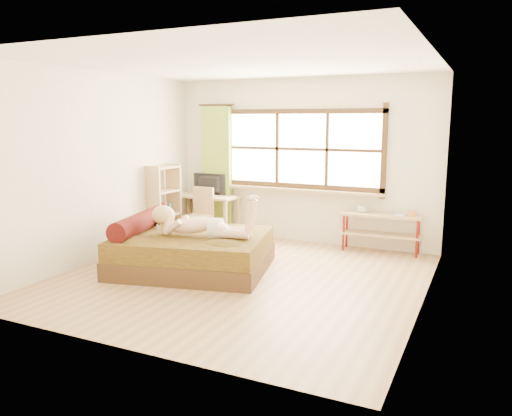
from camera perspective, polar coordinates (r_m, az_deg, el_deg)
The scene contains 18 objects.
floor at distance 6.53m, azimuth -1.77°, elevation -8.01°, with size 4.50×4.50×0.00m, color #9E754C.
ceiling at distance 6.25m, azimuth -1.91°, elevation 16.25°, with size 4.50×4.50×0.00m, color white.
wall_back at distance 8.30m, azimuth 5.27°, elevation 5.35°, with size 4.50×4.50×0.00m, color silver.
wall_front at distance 4.38m, azimuth -15.33°, elevation 0.84°, with size 4.50×4.50×0.00m, color silver.
wall_left at distance 7.54m, azimuth -17.30°, elevation 4.46°, with size 4.50×4.50×0.00m, color silver.
wall_right at distance 5.60m, azimuth 19.16°, elevation 2.58°, with size 4.50×4.50×0.00m, color silver.
window at distance 8.27m, azimuth 5.22°, elevation 6.43°, with size 2.80×0.16×1.46m.
curtain at distance 8.87m, azimuth -4.50°, elevation 4.36°, with size 0.55×0.10×2.20m, color olive.
bed at distance 6.88m, azimuth -7.60°, elevation -4.81°, with size 2.29×2.00×0.75m.
woman at distance 6.63m, azimuth -6.44°, elevation -0.70°, with size 1.39×0.40×0.60m, color #E4B193, non-canonical shape.
kitten at distance 7.27m, azimuth -11.64°, elevation -1.33°, with size 0.30×0.12×0.24m, color black, non-canonical shape.
desk at distance 8.84m, azimuth -5.72°, elevation 0.87°, with size 1.17×0.58×0.72m.
monitor at distance 8.84m, azimuth -5.59°, elevation 2.71°, with size 0.64×0.08×0.37m, color black.
chair at distance 8.50m, azimuth -6.38°, elevation -0.35°, with size 0.42×0.42×0.90m.
pipe_shelf at distance 7.90m, azimuth 14.17°, elevation -1.83°, with size 1.21×0.36×0.68m.
cup at distance 7.92m, azimuth 12.02°, elevation -0.14°, with size 0.13×0.13×0.11m, color gray.
book at distance 7.83m, azimuth 15.57°, elevation -0.74°, with size 0.16×0.22×0.02m, color gray.
bookshelf at distance 8.49m, azimuth -10.49°, elevation 0.57°, with size 0.36×0.58×1.28m.
Camera 1 is at (2.83, -5.53, 2.02)m, focal length 35.00 mm.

